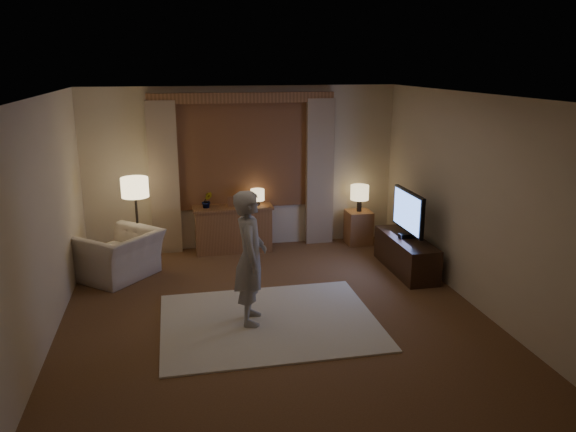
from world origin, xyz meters
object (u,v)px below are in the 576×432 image
object	(u,v)px
sideboard	(233,230)
tv_stand	(406,254)
armchair	(119,255)
person	(250,258)
side_table	(358,227)

from	to	relation	value
sideboard	tv_stand	size ratio (longest dim) A/B	0.86
tv_stand	sideboard	bearing A→B (deg)	149.20
sideboard	tv_stand	world-z (taller)	sideboard
sideboard	armchair	world-z (taller)	sideboard
tv_stand	person	distance (m)	2.79
sideboard	person	xyz separation A→B (m)	(-0.09, -2.63, 0.45)
sideboard	side_table	xyz separation A→B (m)	(2.09, -0.05, -0.07)
tv_stand	person	xyz separation A→B (m)	(-2.45, -1.22, 0.55)
person	sideboard	bearing A→B (deg)	7.42
sideboard	side_table	world-z (taller)	sideboard
armchair	side_table	size ratio (longest dim) A/B	1.82
armchair	person	size ratio (longest dim) A/B	0.65
side_table	person	world-z (taller)	person
armchair	tv_stand	size ratio (longest dim) A/B	0.73
armchair	person	distance (m)	2.45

